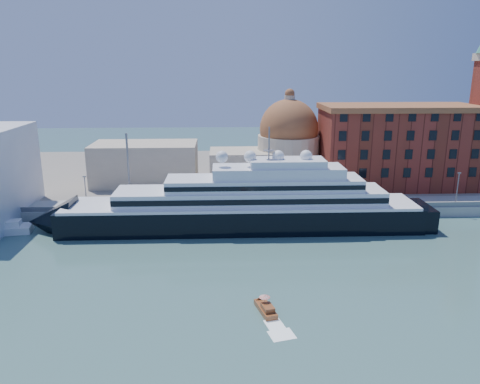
{
  "coord_description": "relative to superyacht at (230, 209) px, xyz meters",
  "views": [
    {
      "loc": [
        2.21,
        -77.29,
        36.15
      ],
      "look_at": [
        6.13,
        18.0,
        9.99
      ],
      "focal_mm": 35.0,
      "sensor_mm": 36.0,
      "label": 1
    }
  ],
  "objects": [
    {
      "name": "warehouse",
      "position": [
        47.97,
        29.0,
        9.13
      ],
      "size": [
        43.0,
        19.0,
        23.25
      ],
      "color": "maroon",
      "rests_on": "land"
    },
    {
      "name": "land",
      "position": [
        -4.03,
        52.0,
        -3.66
      ],
      "size": [
        260.0,
        72.0,
        2.0
      ],
      "primitive_type": "cube",
      "color": "slate",
      "rests_on": "ground"
    },
    {
      "name": "water_taxi",
      "position": [
        4.68,
        -37.28,
        -4.01
      ],
      "size": [
        3.25,
        5.96,
        2.69
      ],
      "rotation": [
        0.0,
        0.0,
        0.25
      ],
      "color": "brown",
      "rests_on": "ground"
    },
    {
      "name": "superyacht",
      "position": [
        0.0,
        0.0,
        0.0
      ],
      "size": [
        90.36,
        12.53,
        27.01
      ],
      "color": "black",
      "rests_on": "ground"
    },
    {
      "name": "lamp_posts",
      "position": [
        -16.7,
        9.27,
        5.18
      ],
      "size": [
        120.8,
        2.4,
        18.0
      ],
      "color": "slate",
      "rests_on": "quay"
    },
    {
      "name": "service_barge",
      "position": [
        -50.57,
        -0.91,
        -3.79
      ],
      "size": [
        13.91,
        6.32,
        3.02
      ],
      "rotation": [
        0.0,
        0.0,
        0.14
      ],
      "color": "white",
      "rests_on": "ground"
    },
    {
      "name": "ground",
      "position": [
        -4.03,
        -23.0,
        -4.66
      ],
      "size": [
        400.0,
        400.0,
        0.0
      ],
      "primitive_type": "plane",
      "color": "#38615E",
      "rests_on": "ground"
    },
    {
      "name": "quay",
      "position": [
        -4.03,
        11.0,
        -3.41
      ],
      "size": [
        180.0,
        10.0,
        2.5
      ],
      "primitive_type": "cube",
      "color": "gray",
      "rests_on": "ground"
    },
    {
      "name": "quay_fence",
      "position": [
        -4.03,
        6.5,
        -1.56
      ],
      "size": [
        180.0,
        0.1,
        1.2
      ],
      "primitive_type": "cube",
      "color": "slate",
      "rests_on": "quay"
    },
    {
      "name": "church",
      "position": [
        2.36,
        34.72,
        6.25
      ],
      "size": [
        66.0,
        18.0,
        25.5
      ],
      "color": "beige",
      "rests_on": "land"
    }
  ]
}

